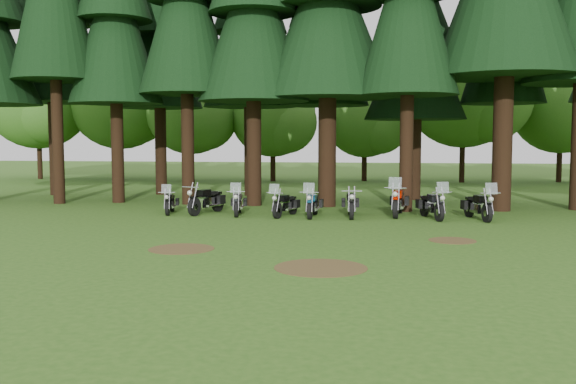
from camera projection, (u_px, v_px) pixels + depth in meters
name	position (u px, v px, depth m)	size (l,w,h in m)	color
ground	(299.00, 240.00, 19.06)	(120.00, 120.00, 0.00)	#2C5517
pine_back_1	(158.00, 10.00, 33.69)	(4.52, 4.52, 16.22)	black
pine_back_2	(250.00, 7.00, 33.06)	(4.85, 4.85, 16.30)	black
pine_back_3	(325.00, 0.00, 31.06)	(4.35, 4.35, 16.20)	black
pine_back_4	(416.00, 29.00, 30.87)	(4.94, 4.94, 13.78)	black
decid_0	(41.00, 98.00, 46.58)	(8.00, 7.78, 10.00)	black
decid_1	(124.00, 99.00, 46.22)	(7.91, 7.69, 9.88)	black
decid_2	(194.00, 110.00, 44.55)	(6.72, 6.53, 8.40)	black
decid_3	(276.00, 116.00, 44.13)	(6.12, 5.95, 7.65)	black
decid_4	(369.00, 118.00, 44.44)	(5.93, 5.76, 7.41)	black
decid_5	(470.00, 90.00, 42.74)	(8.45, 8.21, 10.56)	black
decid_6	(567.00, 105.00, 43.19)	(7.06, 6.86, 8.82)	black
dirt_patch_0	(181.00, 249.00, 17.51)	(1.80, 1.80, 0.01)	#4C3D1E
dirt_patch_1	(452.00, 240.00, 18.93)	(1.40, 1.40, 0.01)	#4C3D1E
dirt_patch_2	(321.00, 268.00, 14.98)	(2.20, 2.20, 0.01)	#4C3D1E
motorcycle_0	(170.00, 203.00, 25.65)	(0.61, 1.99, 1.25)	black
motorcycle_1	(206.00, 201.00, 25.59)	(0.89, 2.34, 0.98)	black
motorcycle_2	(238.00, 204.00, 25.13)	(0.57, 2.16, 1.35)	black
motorcycle_3	(285.00, 205.00, 24.70)	(0.83, 2.09, 1.33)	black
motorcycle_4	(313.00, 205.00, 24.51)	(0.42, 2.21, 1.39)	black
motorcycle_5	(351.00, 205.00, 24.51)	(0.39, 2.29, 0.93)	black
motorcycle_6	(398.00, 202.00, 24.86)	(0.63, 2.53, 1.59)	black
motorcycle_7	(432.00, 206.00, 23.97)	(0.90, 2.31, 1.47)	black
motorcycle_8	(478.00, 207.00, 23.69)	(0.88, 2.29, 1.45)	black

